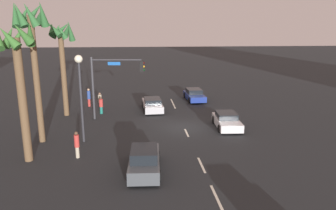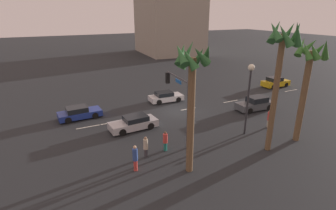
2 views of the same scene
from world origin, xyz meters
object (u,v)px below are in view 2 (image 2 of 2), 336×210
pedestrian_2 (269,118)px  streetlamp (249,86)px  palm_tree_2 (309,70)px  car_1 (134,123)px  palm_tree_0 (192,78)px  car_0 (275,82)px  pedestrian_3 (165,141)px  pedestrian_1 (146,147)px  traffic_signal (180,97)px  car_2 (166,97)px  car_4 (255,104)px  palm_tree_1 (281,55)px  car_3 (79,113)px  pedestrian_0 (135,157)px

pedestrian_2 → streetlamp: bearing=1.6°
pedestrian_2 → palm_tree_2: palm_tree_2 is taller
car_1 → palm_tree_0: palm_tree_0 is taller
car_0 → pedestrian_3: pedestrian_3 is taller
streetlamp → palm_tree_0: 8.20m
car_1 → palm_tree_0: size_ratio=0.52×
pedestrian_1 → palm_tree_2: 13.97m
car_0 → traffic_signal: size_ratio=0.74×
car_0 → palm_tree_2: (11.80, 13.21, 5.44)m
car_0 → palm_tree_2: palm_tree_2 is taller
traffic_signal → pedestrian_2: traffic_signal is taller
car_2 → streetlamp: (-2.37, 11.31, 3.82)m
car_0 → pedestrian_3: size_ratio=2.53×
traffic_signal → palm_tree_0: bearing=69.6°
car_1 → palm_tree_2: size_ratio=0.53×
car_4 → palm_tree_1: size_ratio=0.44×
streetlamp → pedestrian_1: (9.47, -0.13, -3.50)m
palm_tree_0 → palm_tree_1: size_ratio=0.89×
pedestrian_3 → palm_tree_0: 6.48m
pedestrian_1 → pedestrian_3: (-1.77, -0.30, -0.05)m
car_1 → streetlamp: 10.80m
car_4 → palm_tree_1: 11.51m
car_4 → palm_tree_2: 9.30m
car_1 → pedestrian_2: (-11.49, 5.32, 0.34)m
traffic_signal → palm_tree_2: size_ratio=0.65×
palm_tree_1 → pedestrian_1: bearing=-19.2°
pedestrian_3 → palm_tree_1: 10.54m
car_3 → palm_tree_1: palm_tree_1 is taller
pedestrian_3 → traffic_signal: bearing=-147.1°
palm_tree_0 → palm_tree_1: (-7.15, 0.32, 0.98)m
pedestrian_0 → palm_tree_2: 14.89m
car_1 → palm_tree_2: (-11.68, 8.33, 5.50)m
streetlamp → car_4: bearing=-141.1°
pedestrian_0 → pedestrian_1: 1.82m
car_3 → palm_tree_0: bearing=111.7°
pedestrian_0 → palm_tree_2: bearing=172.8°
car_0 → pedestrian_1: size_ratio=2.42×
streetlamp → pedestrian_3: streetlamp is taller
car_1 → pedestrian_3: 5.05m
streetlamp → pedestrian_1: bearing=-0.8°
pedestrian_3 → palm_tree_2: palm_tree_2 is taller
palm_tree_0 → streetlamp: bearing=-159.7°
streetlamp → palm_tree_2: size_ratio=0.73×
pedestrian_0 → pedestrian_2: (-13.70, -1.24, -0.07)m
car_2 → palm_tree_0: bearing=70.2°
car_4 → pedestrian_1: pedestrian_1 is taller
pedestrian_3 → palm_tree_1: palm_tree_1 is taller
streetlamp → pedestrian_0: (10.75, 1.16, -3.39)m
palm_tree_1 → streetlamp: bearing=-95.5°
pedestrian_0 → car_0: bearing=-156.0°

